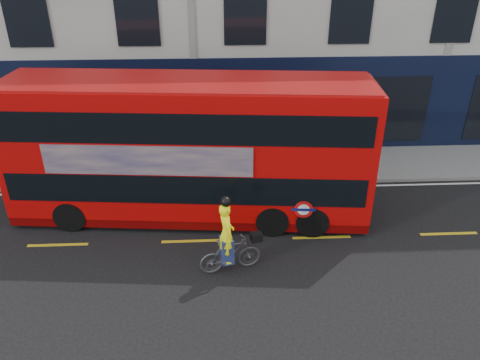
{
  "coord_description": "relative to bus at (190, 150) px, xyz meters",
  "views": [
    {
      "loc": [
        0.9,
        -10.24,
        8.3
      ],
      "look_at": [
        1.55,
        2.77,
        1.39
      ],
      "focal_mm": 35.0,
      "sensor_mm": 36.0,
      "label": 1
    }
  ],
  "objects": [
    {
      "name": "kerb",
      "position": [
        -0.01,
        1.87,
        -2.25
      ],
      "size": [
        60.0,
        0.12,
        0.13
      ],
      "primitive_type": "cube",
      "color": "slate",
      "rests_on": "ground"
    },
    {
      "name": "pavement",
      "position": [
        -0.01,
        3.37,
        -2.26
      ],
      "size": [
        60.0,
        3.0,
        0.12
      ],
      "primitive_type": "cube",
      "color": "gray",
      "rests_on": "ground"
    },
    {
      "name": "cyclist",
      "position": [
        1.11,
        -3.06,
        -1.52
      ],
      "size": [
        1.81,
        0.88,
        2.36
      ],
      "rotation": [
        0.0,
        0.0,
        0.23
      ],
      "color": "#46484B",
      "rests_on": "ground"
    },
    {
      "name": "lane_dashes",
      "position": [
        -0.01,
        -1.63,
        -2.31
      ],
      "size": [
        58.0,
        0.12,
        0.01
      ],
      "primitive_type": null,
      "color": "gold",
      "rests_on": "ground"
    },
    {
      "name": "road_edge_line",
      "position": [
        -0.01,
        1.57,
        -2.31
      ],
      "size": [
        58.0,
        0.1,
        0.01
      ],
      "primitive_type": "cube",
      "color": "silver",
      "rests_on": "ground"
    },
    {
      "name": "bus",
      "position": [
        0.0,
        0.0,
        0.0
      ],
      "size": [
        11.38,
        3.54,
        4.52
      ],
      "rotation": [
        0.0,
        0.0,
        -0.09
      ],
      "color": "#B50707",
      "rests_on": "ground"
    },
    {
      "name": "ground",
      "position": [
        -0.01,
        -3.13,
        -2.32
      ],
      "size": [
        120.0,
        120.0,
        0.0
      ],
      "primitive_type": "plane",
      "color": "black",
      "rests_on": "ground"
    }
  ]
}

